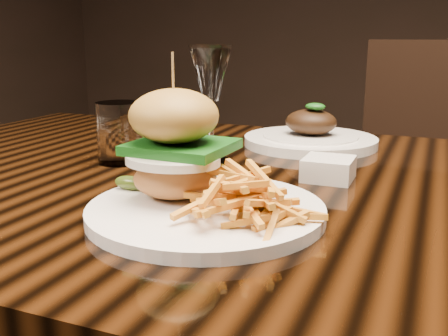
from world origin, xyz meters
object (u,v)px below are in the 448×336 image
at_px(dining_table, 291,230).
at_px(far_dish, 310,137).
at_px(wine_glass, 211,77).
at_px(burger_plate, 199,176).
at_px(chair_far, 427,181).

relative_size(dining_table, far_dish, 6.11).
xyz_separation_m(dining_table, wine_glass, (-0.16, 0.07, 0.22)).
relative_size(dining_table, burger_plate, 5.56).
bearing_deg(burger_plate, dining_table, 84.28).
distance_m(dining_table, wine_glass, 0.29).
height_order(dining_table, far_dish, far_dish).
xyz_separation_m(dining_table, burger_plate, (-0.07, -0.19, 0.13)).
bearing_deg(dining_table, far_dish, 97.96).
relative_size(dining_table, chair_far, 1.68).
height_order(burger_plate, chair_far, chair_far).
xyz_separation_m(dining_table, far_dish, (-0.04, 0.27, 0.09)).
distance_m(burger_plate, far_dish, 0.46).
bearing_deg(wine_glass, chair_far, 67.18).
bearing_deg(far_dish, dining_table, -82.04).
bearing_deg(wine_glass, burger_plate, -69.29).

